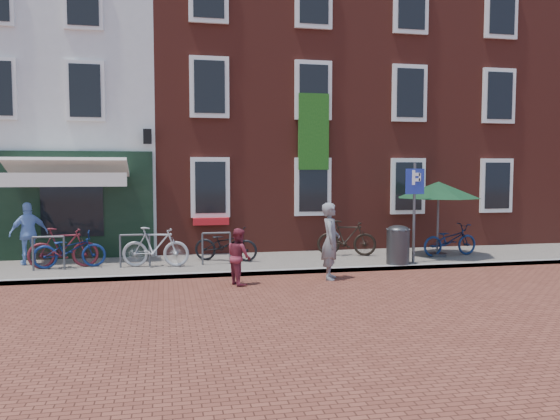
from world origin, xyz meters
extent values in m
plane|color=brown|center=(0.00, 0.00, 0.00)|extent=(80.00, 80.00, 0.00)
cube|color=slate|center=(1.00, 1.50, 0.05)|extent=(24.00, 3.00, 0.10)
cube|color=silver|center=(-5.00, 7.00, 4.50)|extent=(8.00, 8.00, 9.00)
cube|color=maroon|center=(2.00, 7.00, 5.00)|extent=(6.00, 8.00, 10.00)
cube|color=maroon|center=(8.00, 7.00, 5.00)|extent=(6.00, 8.00, 10.00)
cube|color=maroon|center=(14.50, 7.00, 4.50)|extent=(7.00, 8.00, 9.00)
cylinder|color=#373739|center=(5.03, 0.30, 0.53)|extent=(0.58, 0.58, 0.87)
ellipsoid|color=#373739|center=(5.03, 0.30, 1.03)|extent=(0.58, 0.58, 0.26)
cylinder|color=#4C4C4F|center=(5.52, 0.44, 1.39)|extent=(0.07, 0.07, 2.57)
cube|color=#213196|center=(5.52, 0.42, 2.20)|extent=(0.50, 0.04, 0.65)
cylinder|color=#4C4C4F|center=(6.64, 1.30, 0.14)|extent=(0.50, 0.50, 0.08)
cylinder|color=#4C4C4F|center=(6.64, 1.30, 1.07)|extent=(0.06, 0.06, 1.95)
cone|color=#133B1E|center=(6.64, 1.30, 2.05)|extent=(2.32, 2.32, 0.45)
imported|color=slate|center=(2.92, -0.73, 0.87)|extent=(0.61, 0.74, 1.75)
imported|color=maroon|center=(0.80, -0.90, 0.62)|extent=(0.63, 0.71, 1.23)
imported|color=#83AAEA|center=(-4.15, 2.16, 0.89)|extent=(1.00, 0.76, 1.58)
imported|color=maroon|center=(-3.21, 1.46, 0.60)|extent=(1.68, 0.60, 0.99)
imported|color=navy|center=(-3.07, 1.45, 0.55)|extent=(1.75, 0.76, 0.89)
imported|color=#9C9C9E|center=(-1.00, 1.15, 0.60)|extent=(1.71, 0.76, 0.99)
imported|color=black|center=(0.79, 1.68, 0.55)|extent=(1.80, 1.19, 0.89)
imported|color=black|center=(4.19, 1.88, 0.60)|extent=(1.71, 0.94, 0.99)
imported|color=#10224A|center=(7.01, 1.28, 0.55)|extent=(1.76, 0.81, 0.89)
camera|label=1|loc=(-0.76, -12.72, 2.49)|focal=35.44mm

